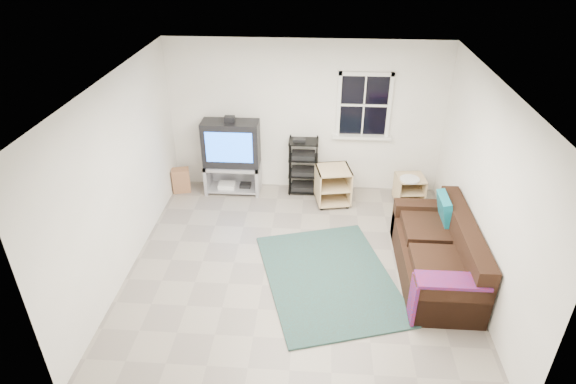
# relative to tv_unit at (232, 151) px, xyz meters

# --- Properties ---
(room) EXTENTS (4.60, 4.62, 4.60)m
(room) POSITION_rel_tv_unit_xyz_m (2.19, 0.23, 0.71)
(room) COLOR gray
(room) RESTS_ON ground
(tv_unit) EXTENTS (0.95, 0.47, 1.39)m
(tv_unit) POSITION_rel_tv_unit_xyz_m (0.00, 0.00, 0.00)
(tv_unit) COLOR #A4A3AB
(tv_unit) RESTS_ON ground
(av_rack) EXTENTS (0.50, 0.36, 1.00)m
(av_rack) POSITION_rel_tv_unit_xyz_m (1.22, 0.06, -0.33)
(av_rack) COLOR black
(av_rack) RESTS_ON ground
(side_table_left) EXTENTS (0.63, 0.63, 0.64)m
(side_table_left) POSITION_rel_tv_unit_xyz_m (1.72, -0.25, -0.42)
(side_table_left) COLOR tan
(side_table_left) RESTS_ON ground
(side_table_right) EXTENTS (0.50, 0.51, 0.52)m
(side_table_right) POSITION_rel_tv_unit_xyz_m (3.00, -0.21, -0.47)
(side_table_right) COLOR tan
(side_table_right) RESTS_ON ground
(sofa) EXTENTS (0.89, 2.02, 0.92)m
(sofa) POSITION_rel_tv_unit_xyz_m (3.10, -2.12, -0.44)
(sofa) COLOR black
(sofa) RESTS_ON ground
(shag_rug) EXTENTS (2.17, 2.58, 0.03)m
(shag_rug) POSITION_rel_tv_unit_xyz_m (1.67, -2.29, -0.75)
(shag_rug) COLOR black
(shag_rug) RESTS_ON ground
(paper_bag) EXTENTS (0.34, 0.27, 0.43)m
(paper_bag) POSITION_rel_tv_unit_xyz_m (-0.91, -0.09, -0.55)
(paper_bag) COLOR #A16C48
(paper_bag) RESTS_ON ground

